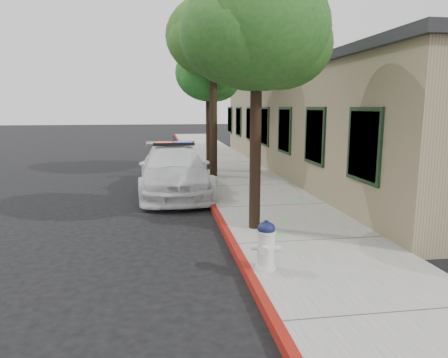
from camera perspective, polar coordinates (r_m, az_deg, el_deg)
ground at (r=8.22m, az=0.99°, el=-9.94°), size 120.00×120.00×0.00m
sidewalk at (r=11.34m, az=6.42°, el=-3.99°), size 3.20×60.00×0.15m
red_curb at (r=11.05m, az=-1.33°, el=-4.29°), size 0.14×60.00×0.16m
clapboard_building at (r=18.46m, az=17.11°, el=7.44°), size 7.30×20.89×4.24m
police_car at (r=13.43m, az=-6.88°, el=1.26°), size 2.26×5.40×1.68m
fire_hydrant at (r=6.87m, az=5.81°, el=-9.05°), size 0.47×0.41×0.83m
street_tree_near at (r=8.99m, az=4.62°, el=19.29°), size 3.26×3.01×5.51m
street_tree_mid at (r=16.10m, az=-1.54°, el=18.47°), size 3.50×3.64×6.67m
street_tree_far at (r=17.61m, az=-2.02°, el=14.02°), size 2.76×2.86×5.18m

